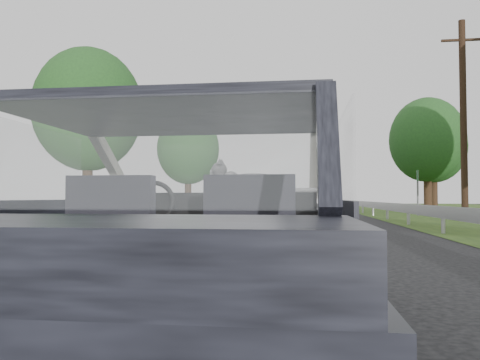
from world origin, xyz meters
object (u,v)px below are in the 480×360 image
(cat, at_px, (253,181))
(utility_pole, at_px, (463,119))
(highway_sign, at_px, (418,193))
(other_car, at_px, (271,203))
(subject_car, at_px, (195,235))

(cat, relative_size, utility_pole, 0.07)
(highway_sign, xyz_separation_m, utility_pole, (1.00, -3.99, 3.18))
(cat, distance_m, other_car, 17.05)
(subject_car, bearing_deg, cat, 62.16)
(subject_car, distance_m, other_car, 17.63)
(other_car, distance_m, highway_sign, 8.75)
(utility_pole, bearing_deg, highway_sign, 104.06)
(subject_car, distance_m, utility_pole, 20.24)
(other_car, bearing_deg, subject_car, -85.26)
(cat, height_order, utility_pole, utility_pole)
(cat, relative_size, highway_sign, 0.25)
(highway_sign, relative_size, utility_pole, 0.27)
(subject_car, xyz_separation_m, cat, (0.32, 0.60, 0.36))
(cat, xyz_separation_m, other_car, (-0.93, 17.02, -0.36))
(other_car, distance_m, utility_pole, 9.14)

